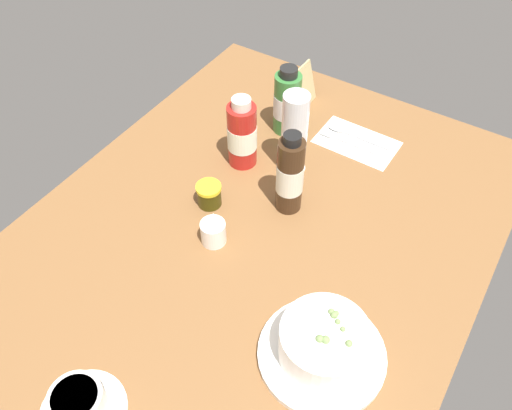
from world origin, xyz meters
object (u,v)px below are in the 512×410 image
Objects in this scene: wine_glass at (295,122)px; sauce_bottle_green at (287,103)px; creamer_jug at (213,232)px; cutlery_setting at (355,141)px; sauce_bottle_brown at (290,175)px; sauce_bottle_red at (242,135)px; jam_jar at (209,195)px; menu_card at (302,83)px; porridge_bowl at (324,345)px; coffee_cup at (80,406)px.

wine_glass reaches higher than sauce_bottle_green.
cutlery_setting is at bearing -14.65° from creamer_jug.
creamer_jug is 36.90cm from sauce_bottle_green.
sauce_bottle_brown is 16.32cm from sauce_bottle_red.
sauce_bottle_brown reaches higher than jam_jar.
menu_card is at bearing 1.74° from jam_jar.
sauce_bottle_red reaches higher than porridge_bowl.
coffee_cup is 60.12cm from sauce_bottle_red.
porridge_bowl reaches higher than coffee_cup.
creamer_jug is 0.56× the size of menu_card.
wine_glass is at bearing -6.13° from creamer_jug.
sauce_bottle_red is 1.65× the size of menu_card.
sauce_bottle_brown is 24.40cm from sauce_bottle_green.
sauce_bottle_red is at bearing 170.51° from sauce_bottle_green.
sauce_bottle_brown is at bearing 39.31° from porridge_bowl.
porridge_bowl is 1.11× the size of sauce_bottle_brown.
coffee_cup is 0.69× the size of wine_glass.
wine_glass is (35.79, 25.84, 8.70)cm from porridge_bowl.
cutlery_setting is 3.55× the size of jam_jar.
wine_glass is at bearing 152.54° from cutlery_setting.
wine_glass is 1.14× the size of sauce_bottle_red.
coffee_cup is at bearing -174.03° from sauce_bottle_green.
wine_glass is 1.89× the size of menu_card.
sauce_bottle_brown is (25.69, 21.03, 4.74)cm from porridge_bowl.
porridge_bowl is 1.25× the size of sauce_bottle_red.
cutlery_setting is 0.95× the size of wine_glass.
creamer_jug is at bearing -171.09° from menu_card.
creamer_jug is at bearing 165.35° from cutlery_setting.
cutlery_setting is 27.34cm from sauce_bottle_red.
wine_glass is (-15.18, 7.89, 12.31)cm from cutlery_setting.
porridge_bowl is at bearing -144.14° from sauce_bottle_green.
coffee_cup is 63.74cm from wine_glass.
menu_card is (32.62, 15.07, -3.64)cm from sauce_bottle_brown.
coffee_cup is at bearing 179.92° from wine_glass.
coffee_cup is (-27.19, 25.94, -1.15)cm from porridge_bowl.
creamer_jug is 0.30× the size of sauce_bottle_brown.
porridge_bowl is 30.42cm from creamer_jug.
coffee_cup is 74.29cm from sauce_bottle_green.
wine_glass is 11.87cm from sauce_bottle_brown.
wine_glass is at bearing 25.46° from sauce_bottle_brown.
wine_glass reaches higher than porridge_bowl.
sauce_bottle_red is (31.87, 36.10, 3.68)cm from porridge_bowl.
sauce_bottle_green is (10.76, 7.80, -5.10)cm from wine_glass.
porridge_bowl is at bearing -43.65° from coffee_cup.
menu_card reaches higher than jam_jar.
menu_card is at bearing 11.79° from sauce_bottle_green.
sauce_bottle_red is at bearing 48.56° from porridge_bowl.
coffee_cup is 0.70× the size of sauce_bottle_brown.
wine_glass reaches higher than coffee_cup.
sauce_bottle_brown is (-25.29, 3.08, 8.35)cm from cutlery_setting.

